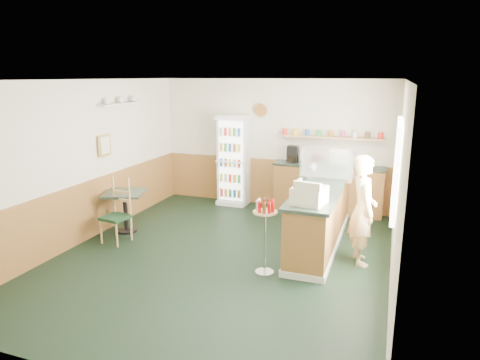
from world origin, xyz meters
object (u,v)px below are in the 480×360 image
at_px(display_case, 328,164).
at_px(condiment_stand, 265,224).
at_px(cash_register, 309,195).
at_px(cafe_chair, 118,208).
at_px(cafe_table, 125,204).
at_px(drinks_fridge, 234,160).
at_px(shopkeeper, 363,210).

height_order(display_case, condiment_stand, display_case).
relative_size(cash_register, cafe_chair, 0.41).
distance_m(cash_register, cafe_table, 3.49).
height_order(drinks_fridge, condiment_stand, drinks_fridge).
bearing_deg(drinks_fridge, cafe_table, -117.75).
bearing_deg(display_case, drinks_fridge, 152.05).
relative_size(condiment_stand, cafe_chair, 0.99).
bearing_deg(cafe_table, cash_register, -7.90).
xyz_separation_m(shopkeeper, condiment_stand, (-1.25, -0.84, -0.09)).
bearing_deg(condiment_stand, cash_register, 27.96).
bearing_deg(condiment_stand, drinks_fridge, 117.97).
bearing_deg(shopkeeper, condiment_stand, 106.01).
bearing_deg(cafe_chair, display_case, 32.80).
bearing_deg(cash_register, display_case, 99.31).
height_order(drinks_fridge, display_case, drinks_fridge).
relative_size(cafe_table, cafe_chair, 0.78).
distance_m(cafe_table, cafe_chair, 0.43).
bearing_deg(drinks_fridge, cash_register, -51.87).
bearing_deg(drinks_fridge, shopkeeper, -37.84).
bearing_deg(display_case, cash_register, -90.00).
height_order(condiment_stand, cafe_table, condiment_stand).
bearing_deg(drinks_fridge, display_case, -27.95).
distance_m(drinks_fridge, shopkeeper, 3.66).
distance_m(drinks_fridge, display_case, 2.49).
height_order(drinks_fridge, shopkeeper, drinks_fridge).
xyz_separation_m(cash_register, condiment_stand, (-0.55, -0.29, -0.40)).
bearing_deg(display_case, cafe_table, -161.28).
height_order(shopkeeper, cafe_table, shopkeeper).
bearing_deg(display_case, cafe_chair, -154.43).
height_order(cafe_table, cafe_chair, cafe_chair).
relative_size(drinks_fridge, display_case, 2.16).
xyz_separation_m(shopkeeper, cafe_table, (-4.10, -0.07, -0.31)).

